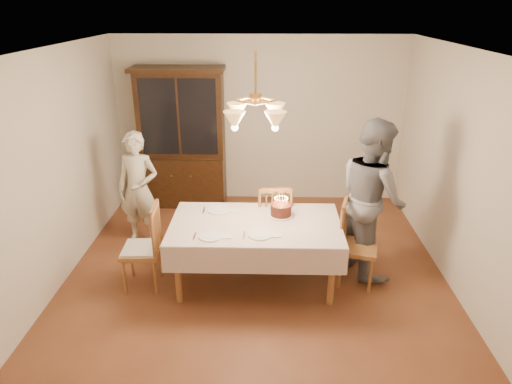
{
  "coord_description": "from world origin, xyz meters",
  "views": [
    {
      "loc": [
        0.13,
        -4.55,
        3.05
      ],
      "look_at": [
        0.0,
        0.2,
        1.05
      ],
      "focal_mm": 32.0,
      "sensor_mm": 36.0,
      "label": 1
    }
  ],
  "objects_px": {
    "china_hutch": "(182,141)",
    "elderly_woman": "(139,190)",
    "birthday_cake": "(281,210)",
    "chair_far_side": "(274,224)",
    "dining_table": "(256,229)"
  },
  "relations": [
    {
      "from": "china_hutch",
      "to": "elderly_woman",
      "type": "relative_size",
      "value": 1.4
    },
    {
      "from": "china_hutch",
      "to": "elderly_woman",
      "type": "distance_m",
      "value": 1.42
    },
    {
      "from": "elderly_woman",
      "to": "birthday_cake",
      "type": "height_order",
      "value": "elderly_woman"
    },
    {
      "from": "birthday_cake",
      "to": "elderly_woman",
      "type": "bearing_deg",
      "value": 159.03
    },
    {
      "from": "china_hutch",
      "to": "chair_far_side",
      "type": "bearing_deg",
      "value": -49.08
    },
    {
      "from": "dining_table",
      "to": "birthday_cake",
      "type": "distance_m",
      "value": 0.38
    },
    {
      "from": "dining_table",
      "to": "birthday_cake",
      "type": "bearing_deg",
      "value": 34.49
    },
    {
      "from": "china_hutch",
      "to": "elderly_woman",
      "type": "height_order",
      "value": "china_hutch"
    },
    {
      "from": "dining_table",
      "to": "chair_far_side",
      "type": "xyz_separation_m",
      "value": [
        0.21,
        0.62,
        -0.24
      ]
    },
    {
      "from": "china_hutch",
      "to": "elderly_woman",
      "type": "xyz_separation_m",
      "value": [
        -0.35,
        -1.35,
        -0.27
      ]
    },
    {
      "from": "chair_far_side",
      "to": "elderly_woman",
      "type": "distance_m",
      "value": 1.82
    },
    {
      "from": "elderly_woman",
      "to": "birthday_cake",
      "type": "bearing_deg",
      "value": -11.26
    },
    {
      "from": "china_hutch",
      "to": "birthday_cake",
      "type": "height_order",
      "value": "china_hutch"
    },
    {
      "from": "dining_table",
      "to": "china_hutch",
      "type": "distance_m",
      "value": 2.58
    },
    {
      "from": "chair_far_side",
      "to": "elderly_woman",
      "type": "height_order",
      "value": "elderly_woman"
    }
  ]
}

